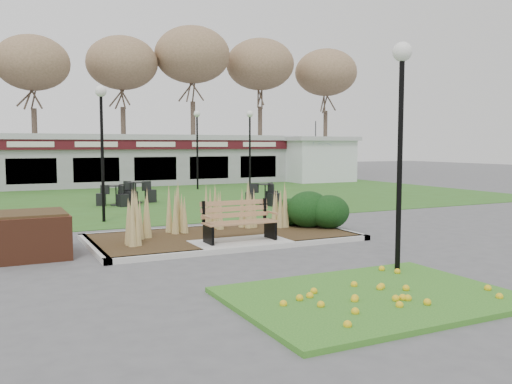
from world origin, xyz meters
name	(u,v)px	position (x,y,z in m)	size (l,w,h in m)	color
ground	(243,248)	(0.00, 0.00, 0.00)	(100.00, 100.00, 0.00)	#515154
lawn	(125,199)	(0.00, 12.00, 0.01)	(34.00, 16.00, 0.02)	#325D1D
flower_bed	(371,295)	(0.00, -4.60, 0.07)	(4.20, 3.00, 0.16)	#29691E
planting_bed	(266,221)	(1.27, 1.35, 0.37)	(6.75, 3.40, 1.27)	#372316
park_bench	(239,221)	(0.00, 0.25, 0.59)	(1.70, 0.66, 0.93)	#936342
brick_planter	(30,235)	(-4.40, 1.00, 0.48)	(1.50, 1.50, 0.95)	brown
food_pavilion	(92,160)	(0.00, 19.96, 1.48)	(24.60, 3.40, 2.90)	gray
service_hut	(317,159)	(13.50, 18.00, 1.45)	(4.40, 3.40, 2.83)	silver
tree_backdrop	(69,55)	(0.00, 28.00, 8.36)	(47.24, 5.24, 10.36)	#47382B
lamp_post_near_left	(401,106)	(1.45, -3.50, 3.00)	(0.34, 0.34, 4.12)	black
lamp_post_near_right	(102,123)	(-2.06, 5.54, 2.97)	(0.34, 0.34, 4.08)	black
lamp_post_mid_right	(250,133)	(6.39, 13.00, 2.91)	(0.33, 0.33, 4.00)	black
lamp_post_far_right	(197,132)	(4.58, 15.52, 2.98)	(0.34, 0.34, 4.08)	black
bistro_set_a	(116,199)	(-0.80, 9.82, 0.27)	(1.39, 1.38, 0.76)	black
bistro_set_b	(265,198)	(4.43, 7.53, 0.29)	(1.51, 1.37, 0.80)	black
bistro_set_d	(136,196)	(0.06, 10.27, 0.30)	(1.40, 1.57, 0.84)	black
patio_umbrella	(315,156)	(12.59, 16.79, 1.68)	(2.11, 2.15, 2.64)	black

